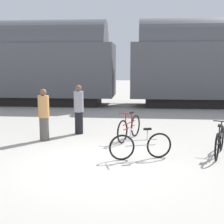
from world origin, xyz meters
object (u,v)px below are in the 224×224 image
bicycle_maroon (129,128)px  person_in_tan (44,115)px  bicycle_silver (141,146)px  person_in_grey (79,109)px  bicycle_black (220,141)px  freight_train (123,61)px

bicycle_maroon → person_in_tan: size_ratio=1.02×
bicycle_silver → person_in_grey: person_in_grey is taller
person_in_grey → bicycle_maroon: bearing=168.1°
bicycle_maroon → person_in_grey: person_in_grey is taller
bicycle_black → freight_train: bearing=107.9°
bicycle_black → person_in_grey: size_ratio=0.98×
bicycle_silver → person_in_tan: person_in_tan is taller
freight_train → bicycle_silver: 10.90m
freight_train → person_in_tan: 9.25m
bicycle_silver → person_in_grey: (-2.19, 2.82, 0.51)m
bicycle_black → person_in_grey: bearing=152.5°
freight_train → bicycle_silver: freight_train is taller
bicycle_maroon → person_in_grey: 2.01m
bicycle_maroon → person_in_tan: bearing=-172.9°
person_in_tan → freight_train: bearing=-28.1°
bicycle_silver → bicycle_black: bicycle_black is taller
freight_train → bicycle_silver: bearing=-84.0°
freight_train → person_in_tan: bearing=-102.8°
freight_train → person_in_tan: freight_train is taller
bicycle_silver → bicycle_maroon: bearing=100.2°
bicycle_maroon → person_in_grey: (-1.82, 0.72, 0.48)m
bicycle_black → bicycle_maroon: bearing=148.6°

